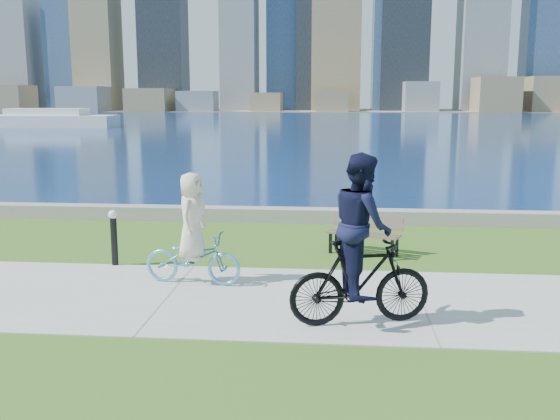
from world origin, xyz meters
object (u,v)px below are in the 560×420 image
at_px(park_bench, 365,231).
at_px(bollard_lamp, 114,234).
at_px(cyclist_man, 361,254).
at_px(cyclist_woman, 192,243).

relative_size(park_bench, bollard_lamp, 1.45).
xyz_separation_m(park_bench, cyclist_man, (-0.24, -4.04, 0.56)).
bearing_deg(bollard_lamp, cyclist_man, -30.98).
xyz_separation_m(bollard_lamp, cyclist_man, (4.50, -2.70, 0.41)).
xyz_separation_m(park_bench, bollard_lamp, (-4.74, -1.34, 0.15)).
relative_size(bollard_lamp, cyclist_man, 0.45).
relative_size(park_bench, cyclist_woman, 0.82).
distance_m(park_bench, cyclist_man, 4.09).
relative_size(cyclist_woman, cyclist_man, 0.79).
bearing_deg(park_bench, bollard_lamp, -143.29).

